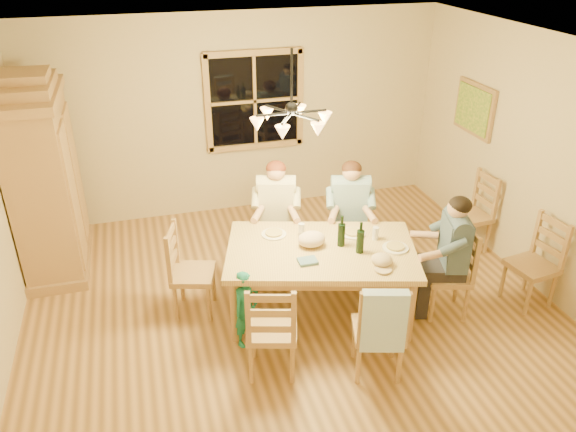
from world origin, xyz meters
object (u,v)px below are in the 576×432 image
object	(u,v)px
chair_near_right	(377,343)
chair_far_right	(348,243)
chair_end_left	(194,286)
chair_spare_front	(529,278)
chair_near_left	(272,343)
chair_end_right	(446,287)
chair_far_left	(277,243)
chandelier	(291,119)
armoire	(46,183)
wine_bottle_a	(342,231)
dining_table	(321,257)
wine_bottle_b	(360,238)
adult_plaid_man	(350,202)
child	(247,309)
adult_slate_man	(453,242)
chair_spare_back	(468,227)
adult_woman	(276,202)

from	to	relation	value
chair_near_right	chair_far_right	bearing A→B (deg)	93.37
chair_end_left	chair_spare_front	bearing A→B (deg)	92.64
chair_end_left	chair_near_left	bearing A→B (deg)	43.26
chair_end_right	chair_spare_front	xyz separation A→B (m)	(0.93, -0.10, 0.00)
chair_far_right	chair_far_left	bearing A→B (deg)	0.00
chandelier	chair_far_right	distance (m)	2.06
armoire	wine_bottle_a	distance (m)	3.38
dining_table	wine_bottle_b	distance (m)	0.46
chair_far_right	adult_plaid_man	xyz separation A→B (m)	(-0.00, 0.00, 0.54)
chair_near_left	child	xyz separation A→B (m)	(-0.14, 0.43, 0.10)
chair_near_right	chair_end_right	size ratio (longest dim) A/B	1.00
chair_far_right	chair_spare_front	bearing A→B (deg)	158.72
adult_slate_man	wine_bottle_b	distance (m)	0.94
child	wine_bottle_b	bearing A→B (deg)	-23.53
chair_spare_back	adult_woman	bearing A→B (deg)	80.34
chandelier	adult_slate_man	distance (m)	2.03
adult_plaid_man	chair_spare_front	size ratio (longest dim) A/B	0.88
chair_end_right	chair_spare_front	size ratio (longest dim) A/B	1.00
chair_end_left	wine_bottle_b	distance (m)	1.79
chair_far_left	adult_slate_man	size ratio (longest dim) A/B	1.13
wine_bottle_a	chair_spare_front	bearing A→B (deg)	-13.35
chandelier	wine_bottle_a	distance (m)	1.26
child	chair_end_right	bearing A→B (deg)	-31.57
wine_bottle_b	chair_spare_back	bearing A→B (deg)	26.02
chandelier	adult_slate_man	bearing A→B (deg)	-19.09
armoire	chair_spare_front	world-z (taller)	armoire
chair_near_left	wine_bottle_a	xyz separation A→B (m)	(0.91, 0.73, 0.62)
chair_near_right	chair_spare_front	xyz separation A→B (m)	(1.98, 0.52, 0.00)
armoire	chair_near_right	xyz separation A→B (m)	(2.89, -2.73, -0.75)
chair_near_right	chair_end_right	world-z (taller)	same
chair_near_right	chair_end_left	distance (m)	1.98
armoire	adult_woman	distance (m)	2.60
chair_near_left	chair_spare_front	size ratio (longest dim) A/B	1.00
armoire	adult_plaid_man	bearing A→B (deg)	-16.81
chair_far_right	child	bearing A→B (deg)	52.19
chair_spare_back	wine_bottle_a	bearing A→B (deg)	106.46
chair_near_left	chair_spare_front	bearing A→B (deg)	21.28
chair_end_left	wine_bottle_b	world-z (taller)	wine_bottle_b
chair_near_right	adult_plaid_man	world-z (taller)	adult_plaid_man
wine_bottle_a	chair_spare_front	world-z (taller)	wine_bottle_a
chair_far_right	chair_end_right	size ratio (longest dim) A/B	1.00
chair_end_left	child	xyz separation A→B (m)	(0.42, -0.66, 0.10)
wine_bottle_a	chair_near_left	bearing A→B (deg)	-141.16
adult_plaid_man	child	size ratio (longest dim) A/B	1.09
adult_woman	chair_spare_back	xyz separation A→B (m)	(2.39, -0.25, -0.54)
dining_table	chair_end_right	distance (m)	1.35
chair_spare_front	chair_near_left	bearing A→B (deg)	86.80
armoire	child	world-z (taller)	armoire
child	chair_spare_front	xyz separation A→B (m)	(3.02, -0.16, -0.10)
chair_far_right	chair_end_right	bearing A→B (deg)	136.64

